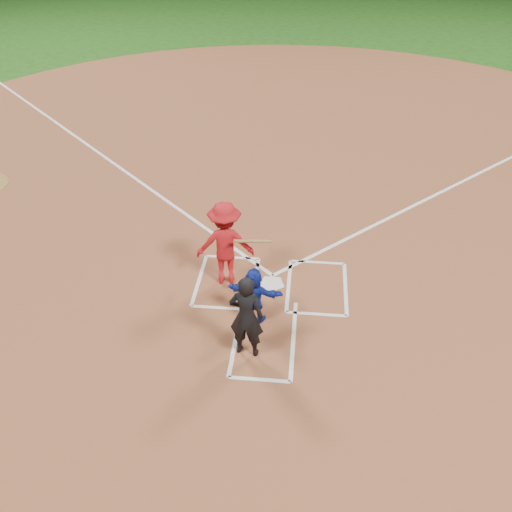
# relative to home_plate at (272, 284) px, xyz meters

# --- Properties ---
(ground) EXTENTS (120.00, 120.00, 0.00)m
(ground) POSITION_rel_home_plate_xyz_m (0.00, 0.00, -0.02)
(ground) COLOR #1A4812
(ground) RESTS_ON ground
(home_plate_dirt) EXTENTS (28.00, 28.00, 0.01)m
(home_plate_dirt) POSITION_rel_home_plate_xyz_m (0.00, 6.00, -0.01)
(home_plate_dirt) COLOR brown
(home_plate_dirt) RESTS_ON ground
(home_plate) EXTENTS (0.60, 0.60, 0.02)m
(home_plate) POSITION_rel_home_plate_xyz_m (0.00, 0.00, 0.00)
(home_plate) COLOR silver
(home_plate) RESTS_ON home_plate_dirt
(catcher) EXTENTS (1.16, 0.53, 1.20)m
(catcher) POSITION_rel_home_plate_xyz_m (-0.26, -1.18, 0.59)
(catcher) COLOR #13279C
(catcher) RESTS_ON home_plate_dirt
(umpire) EXTENTS (0.67, 0.49, 1.72)m
(umpire) POSITION_rel_home_plate_xyz_m (-0.30, -2.12, 0.85)
(umpire) COLOR black
(umpire) RESTS_ON home_plate_dirt
(chalk_markings) EXTENTS (28.35, 17.32, 0.01)m
(chalk_markings) POSITION_rel_home_plate_xyz_m (0.00, 5.29, -0.01)
(chalk_markings) COLOR white
(chalk_markings) RESTS_ON home_plate_dirt
(batter_at_plate) EXTENTS (1.64, 0.88, 1.89)m
(batter_at_plate) POSITION_rel_home_plate_xyz_m (-1.00, 0.06, 0.94)
(batter_at_plate) COLOR #B51419
(batter_at_plate) RESTS_ON home_plate_dirt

